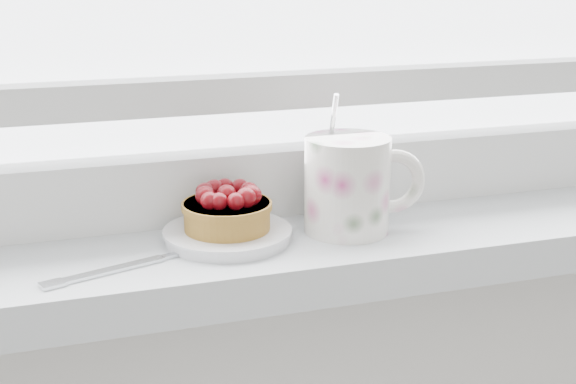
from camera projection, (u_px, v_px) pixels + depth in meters
name	position (u px, v px, depth m)	size (l,w,h in m)	color
saucer	(227.00, 235.00, 0.77)	(0.12, 0.12, 0.01)	silver
raspberry_tart	(227.00, 209.00, 0.76)	(0.09, 0.09, 0.04)	brown
floral_mug	(350.00, 183.00, 0.79)	(0.13, 0.10, 0.14)	silver
fork	(145.00, 262.00, 0.71)	(0.19, 0.08, 0.00)	silver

